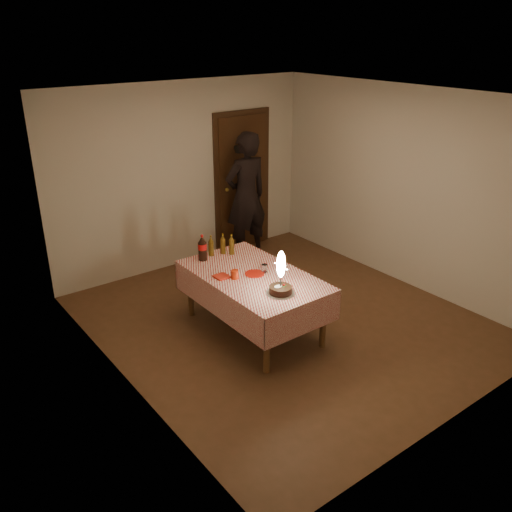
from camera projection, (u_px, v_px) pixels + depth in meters
The scene contains 13 objects.
ground at pixel (284, 321), 6.48m from camera, with size 4.00×4.50×0.01m, color brown.
room_shell at pixel (285, 185), 5.90m from camera, with size 4.04×4.54×2.62m.
dining_table at pixel (253, 282), 6.05m from camera, with size 1.02×1.72×0.71m.
birthday_cake at pixel (281, 281), 5.55m from camera, with size 0.30×0.30×0.47m.
red_plate at pixel (255, 274), 6.03m from camera, with size 0.22×0.22×0.01m, color red.
red_cup at pixel (235, 274), 5.90m from camera, with size 0.08×0.08×0.10m, color red.
clear_cup at pixel (264, 268), 6.06m from camera, with size 0.07×0.07×0.09m, color silver.
napkin_stack at pixel (222, 277), 5.95m from camera, with size 0.15×0.15×0.02m, color red.
cola_bottle at pixel (202, 248), 6.33m from camera, with size 0.10×0.10×0.32m.
amber_bottle_left at pixel (211, 246), 6.47m from camera, with size 0.06×0.06×0.25m.
amber_bottle_right at pixel (232, 245), 6.51m from camera, with size 0.06×0.06×0.25m.
amber_bottle_mid at pixel (223, 244), 6.53m from camera, with size 0.06×0.06×0.25m.
photographer at pixel (246, 196), 7.90m from camera, with size 0.70×0.48×1.90m.
Camera 1 is at (-3.68, -4.29, 3.28)m, focal length 38.00 mm.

